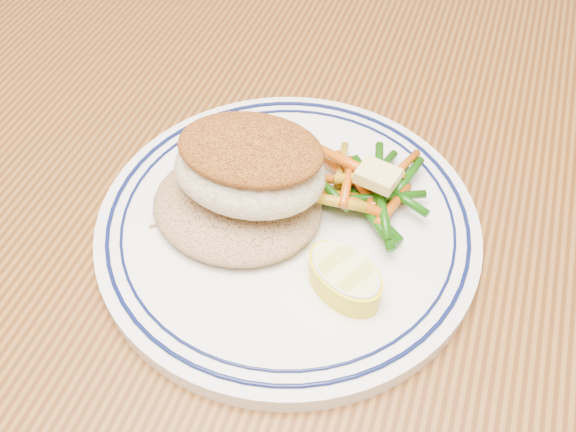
# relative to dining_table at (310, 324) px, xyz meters

# --- Properties ---
(dining_table) EXTENTS (1.50, 0.90, 0.75)m
(dining_table) POSITION_rel_dining_table_xyz_m (0.00, 0.00, 0.00)
(dining_table) COLOR #4F2B0F
(dining_table) RESTS_ON ground
(plate) EXTENTS (0.28, 0.28, 0.02)m
(plate) POSITION_rel_dining_table_xyz_m (-0.03, 0.01, 0.11)
(plate) COLOR white
(plate) RESTS_ON dining_table
(rice_pilaf) EXTENTS (0.13, 0.11, 0.02)m
(rice_pilaf) POSITION_rel_dining_table_xyz_m (-0.06, 0.01, 0.12)
(rice_pilaf) COLOR olive
(rice_pilaf) RESTS_ON plate
(fish_fillet) EXTENTS (0.11, 0.09, 0.06)m
(fish_fillet) POSITION_rel_dining_table_xyz_m (-0.05, 0.02, 0.16)
(fish_fillet) COLOR #EEE3C5
(fish_fillet) RESTS_ON rice_pilaf
(vegetable_pile) EXTENTS (0.10, 0.10, 0.03)m
(vegetable_pile) POSITION_rel_dining_table_xyz_m (0.02, 0.05, 0.13)
(vegetable_pile) COLOR #134809
(vegetable_pile) RESTS_ON plate
(butter_pat) EXTENTS (0.03, 0.03, 0.01)m
(butter_pat) POSITION_rel_dining_table_xyz_m (0.03, 0.05, 0.15)
(butter_pat) COLOR #EDD174
(butter_pat) RESTS_ON vegetable_pile
(lemon_wedge) EXTENTS (0.07, 0.07, 0.02)m
(lemon_wedge) POSITION_rel_dining_table_xyz_m (0.03, -0.03, 0.12)
(lemon_wedge) COLOR yellow
(lemon_wedge) RESTS_ON plate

